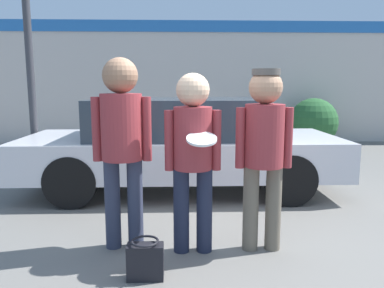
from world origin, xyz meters
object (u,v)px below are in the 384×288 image
at_px(person_right, 264,143).
at_px(parked_car_near, 179,144).
at_px(shrub, 313,122).
at_px(person_middle_with_frisbee, 193,148).
at_px(person_left, 122,134).
at_px(handbag, 145,260).

relative_size(person_right, parked_car_near, 0.37).
bearing_deg(parked_car_near, shrub, 48.82).
height_order(person_middle_with_frisbee, parked_car_near, person_middle_with_frisbee).
bearing_deg(person_left, parked_car_near, 75.12).
height_order(parked_car_near, handbag, parked_car_near).
bearing_deg(person_middle_with_frisbee, person_right, 2.02).
distance_m(person_left, parked_car_near, 2.16).
relative_size(person_middle_with_frisbee, shrub, 1.35).
bearing_deg(person_middle_with_frisbee, parked_car_near, 93.30).
bearing_deg(shrub, person_left, -123.75).
xyz_separation_m(person_middle_with_frisbee, handbag, (-0.41, -0.51, -0.85)).
xyz_separation_m(person_right, parked_car_near, (-0.79, 2.14, -0.34)).
bearing_deg(handbag, person_middle_with_frisbee, 51.09).
distance_m(person_right, handbag, 1.50).
xyz_separation_m(person_right, handbag, (-1.08, -0.53, -0.89)).
relative_size(person_left, parked_car_near, 0.40).
bearing_deg(shrub, handbag, -119.54).
distance_m(person_right, parked_car_near, 2.31).
distance_m(person_middle_with_frisbee, person_right, 0.67).
xyz_separation_m(person_middle_with_frisbee, parked_car_near, (-0.12, 2.17, -0.30)).
bearing_deg(handbag, person_right, 26.30).
relative_size(person_left, person_middle_with_frisbee, 1.08).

